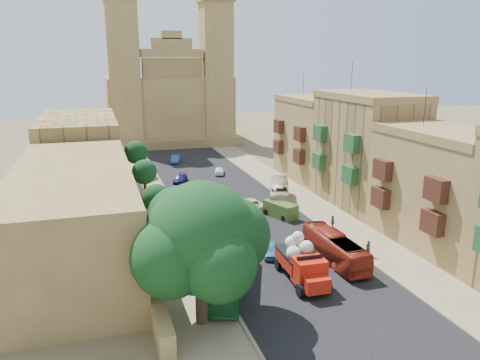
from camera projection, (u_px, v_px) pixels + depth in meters
ground at (354, 329)px, 31.47m from camera, size 260.00×260.00×0.00m
road_surface at (231, 203)px, 59.22m from camera, size 14.00×140.00×0.01m
sidewalk_east at (299, 197)px, 61.94m from camera, size 5.00×140.00×0.01m
sidewalk_west at (155, 210)px, 56.50m from camera, size 5.00×140.00×0.01m
kerb_east at (282, 198)px, 61.21m from camera, size 0.25×140.00×0.12m
kerb_west at (176, 208)px, 57.20m from camera, size 0.25×140.00×0.12m
townhouse_b at (445, 188)px, 44.80m from camera, size 9.00×14.00×14.90m
townhouse_c at (366, 150)px, 57.45m from camera, size 9.00×14.00×17.40m
townhouse_d at (315, 138)px, 70.58m from camera, size 9.00×14.00×15.90m
west_wall at (137, 234)px, 46.17m from camera, size 1.00×40.00×1.80m
west_building_low at (75, 214)px, 41.92m from camera, size 10.00×28.00×8.40m
west_building_mid at (80, 152)px, 65.77m from camera, size 10.00×22.00×10.00m
church at (169, 98)px, 101.82m from camera, size 28.00×22.50×36.30m
ficus_tree at (203, 241)px, 31.01m from camera, size 10.00×9.20×10.00m
street_tree_a at (175, 238)px, 38.91m from camera, size 3.12×3.12×4.79m
street_tree_b at (156, 198)px, 50.01m from camera, size 3.12×3.12×4.79m
street_tree_c at (144, 172)px, 61.07m from camera, size 3.27×3.27×5.02m
street_tree_d at (136, 153)px, 72.08m from camera, size 3.62×3.62×5.56m
red_truck at (302, 261)px, 37.97m from camera, size 2.88×6.81×3.92m
olive_pickup at (280, 210)px, 53.82m from camera, size 3.17×4.54×1.72m
bus_green_north at (227, 269)px, 37.02m from camera, size 6.50×11.36×3.11m
bus_red_east at (335, 248)px, 41.80m from camera, size 2.29×9.17×2.55m
bus_cream_east at (279, 193)px, 59.09m from camera, size 5.57×9.62×2.64m
car_blue_a at (271, 249)px, 43.21m from camera, size 2.34×3.78×1.20m
car_white_a at (223, 195)px, 60.72m from camera, size 1.20×3.39×1.11m
car_cream at (249, 204)px, 56.62m from camera, size 3.24×5.20×1.34m
car_dkblue at (180, 179)px, 69.13m from camera, size 2.97×4.06×1.09m
car_white_b at (219, 171)px, 73.96m from camera, size 2.34×3.82×1.21m
car_blue_b at (175, 159)px, 82.43m from camera, size 2.33×4.14×1.29m
pedestrian_a at (368, 248)px, 43.01m from camera, size 0.58×0.40×1.54m
pedestrian_c at (332, 223)px, 49.75m from camera, size 0.64×1.00×1.58m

